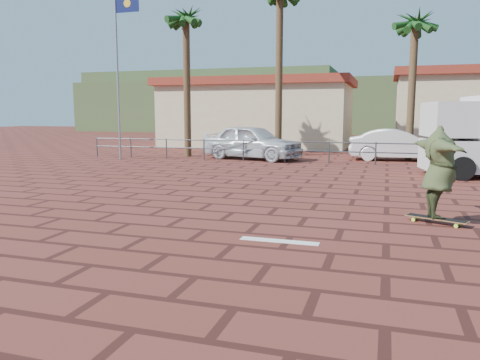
# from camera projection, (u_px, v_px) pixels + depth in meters

# --- Properties ---
(ground) EXTENTS (120.00, 120.00, 0.00)m
(ground) POSITION_uv_depth(u_px,v_px,m) (259.00, 223.00, 9.58)
(ground) COLOR #5E261F
(ground) RESTS_ON ground
(paint_stripe) EXTENTS (1.40, 0.22, 0.01)m
(paint_stripe) POSITION_uv_depth(u_px,v_px,m) (279.00, 241.00, 8.24)
(paint_stripe) COLOR white
(paint_stripe) RESTS_ON ground
(guardrail) EXTENTS (24.06, 0.06, 1.00)m
(guardrail) POSITION_uv_depth(u_px,v_px,m) (329.00, 149.00, 20.82)
(guardrail) COLOR #47494F
(guardrail) RESTS_ON ground
(flagpole) EXTENTS (1.30, 0.10, 8.00)m
(flagpole) POSITION_uv_depth(u_px,v_px,m) (119.00, 62.00, 22.24)
(flagpole) COLOR gray
(flagpole) RESTS_ON ground
(palm_far_left) EXTENTS (2.40, 2.40, 8.25)m
(palm_far_left) POSITION_uv_depth(u_px,v_px,m) (186.00, 21.00, 23.59)
(palm_far_left) COLOR brown
(palm_far_left) RESTS_ON ground
(palm_center) EXTENTS (2.40, 2.40, 7.75)m
(palm_center) POSITION_uv_depth(u_px,v_px,m) (415.00, 26.00, 22.28)
(palm_center) COLOR brown
(palm_center) RESTS_ON ground
(building_west) EXTENTS (12.60, 7.60, 4.50)m
(building_west) POSITION_uv_depth(u_px,v_px,m) (258.00, 113.00, 31.82)
(building_west) COLOR beige
(building_west) RESTS_ON ground
(building_east) EXTENTS (10.60, 6.60, 5.00)m
(building_east) POSITION_uv_depth(u_px,v_px,m) (480.00, 109.00, 29.52)
(building_east) COLOR beige
(building_east) RESTS_ON ground
(hill_front) EXTENTS (70.00, 18.00, 6.00)m
(hill_front) POSITION_uv_depth(u_px,v_px,m) (367.00, 107.00, 56.38)
(hill_front) COLOR #384C28
(hill_front) RESTS_ON ground
(hill_back) EXTENTS (35.00, 14.00, 8.00)m
(hill_back) POSITION_uv_depth(u_px,v_px,m) (214.00, 101.00, 68.43)
(hill_back) COLOR #384C28
(hill_back) RESTS_ON ground
(longboard) EXTENTS (1.23, 0.73, 0.12)m
(longboard) POSITION_uv_depth(u_px,v_px,m) (436.00, 219.00, 9.54)
(longboard) COLOR olive
(longboard) RESTS_ON ground
(skateboarder) EXTENTS (1.26, 2.39, 1.88)m
(skateboarder) POSITION_uv_depth(u_px,v_px,m) (439.00, 172.00, 9.41)
(skateboarder) COLOR #3A4625
(skateboarder) RESTS_ON longboard
(car_silver) EXTENTS (5.34, 3.27, 1.70)m
(car_silver) POSITION_uv_depth(u_px,v_px,m) (252.00, 142.00, 22.88)
(car_silver) COLOR silver
(car_silver) RESTS_ON ground
(car_white) EXTENTS (4.62, 1.90, 1.49)m
(car_white) POSITION_uv_depth(u_px,v_px,m) (397.00, 145.00, 22.28)
(car_white) COLOR white
(car_white) RESTS_ON ground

